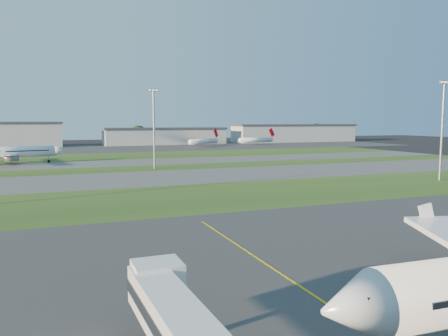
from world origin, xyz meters
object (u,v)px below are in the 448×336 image
airliner_taxiing (7,153)px  mini_jet_far (256,140)px  light_mast_east (442,124)px  mini_jet_near (204,141)px  light_mast_centre (154,123)px

airliner_taxiing → mini_jet_far: (140.13, 84.56, -1.01)m
light_mast_east → airliner_taxiing: bearing=140.6°
mini_jet_near → light_mast_east: bearing=-121.3°
mini_jet_far → light_mast_centre: size_ratio=1.10×
mini_jet_near → light_mast_centre: light_mast_centre is taller
light_mast_centre → light_mast_east: same height
airliner_taxiing → light_mast_east: size_ratio=1.51×
airliner_taxiing → mini_jet_far: airliner_taxiing is taller
mini_jet_near → mini_jet_far: bearing=-26.0°
airliner_taxiing → mini_jet_far: size_ratio=1.37×
airliner_taxiing → light_mast_centre: bearing=134.7°
airliner_taxiing → light_mast_east: (109.15, -89.56, 10.52)m
mini_jet_far → mini_jet_near: bearing=177.8°
light_mast_centre → light_mast_east: size_ratio=1.00×
mini_jet_near → light_mast_centre: 126.43m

